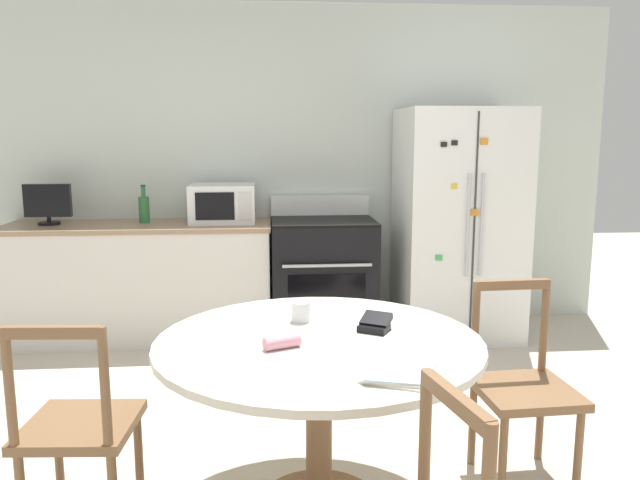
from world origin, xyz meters
The scene contains 14 objects.
back_wall centered at (0.00, 2.65, 1.30)m, with size 5.20×0.10×2.60m.
kitchen_counter centered at (-1.20, 2.29, 0.45)m, with size 2.02×0.64×0.90m.
refrigerator centered at (1.26, 2.20, 0.88)m, with size 0.90×0.80×1.77m.
oven_range centered at (0.21, 2.26, 0.47)m, with size 0.80×0.68×1.08m.
microwave centered at (-0.56, 2.34, 1.05)m, with size 0.50×0.40×0.29m.
countertop_tv centered at (-1.86, 2.31, 1.06)m, with size 0.34×0.16×0.31m.
counter_bottle centered at (-1.16, 2.35, 1.01)m, with size 0.08×0.08×0.29m.
dining_table centered at (-0.01, -0.08, 0.62)m, with size 1.34×1.34×0.75m.
dining_chair_left centered at (-0.97, -0.15, 0.43)m, with size 0.45×0.45×0.90m.
dining_chair_right centered at (0.93, 0.09, 0.43)m, with size 0.44×0.44×0.90m.
candle_glass centered at (-0.07, 0.17, 0.79)m, with size 0.09×0.09×0.09m.
folded_napkin centered at (-0.17, -0.18, 0.78)m, with size 0.15×0.10×0.05m.
wallet centered at (0.24, 0.01, 0.78)m, with size 0.17×0.17×0.07m.
mail_stack centered at (0.24, -0.46, 0.76)m, with size 0.33×0.37×0.02m.
Camera 1 is at (-0.21, -2.51, 1.58)m, focal length 35.00 mm.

